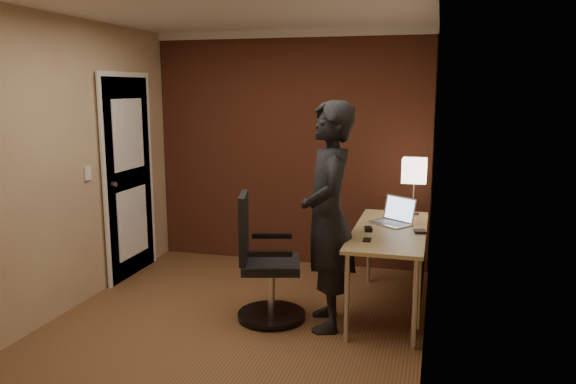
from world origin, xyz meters
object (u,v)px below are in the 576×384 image
object	(u,v)px
desk	(398,244)
mouse	(368,229)
office_chair	(263,266)
wallet	(420,231)
person	(328,217)
laptop	(395,216)
phone	(367,240)
desk_lamp	(414,171)

from	to	relation	value
desk	mouse	bearing A→B (deg)	-156.33
desk	office_chair	distance (m)	1.16
wallet	person	distance (m)	0.81
laptop	wallet	xyz separation A→B (m)	(0.23, -0.27, -0.05)
laptop	office_chair	bearing A→B (deg)	-146.80
office_chair	phone	bearing A→B (deg)	2.24
desk	person	bearing A→B (deg)	-140.91
laptop	phone	xyz separation A→B (m)	(-0.16, -0.63, -0.06)
desk	laptop	distance (m)	0.29
office_chair	wallet	bearing A→B (deg)	17.32
desk_lamp	wallet	world-z (taller)	desk_lamp
mouse	desk	bearing A→B (deg)	10.12
desk_lamp	phone	world-z (taller)	desk_lamp
laptop	wallet	bearing A→B (deg)	-50.12
desk_lamp	phone	distance (m)	1.12
office_chair	person	xyz separation A→B (m)	(0.53, 0.02, 0.45)
desk_lamp	person	distance (m)	1.21
person	office_chair	bearing A→B (deg)	-103.24
desk	desk_lamp	distance (m)	0.81
office_chair	desk	bearing A→B (deg)	22.71
phone	office_chair	xyz separation A→B (m)	(-0.84, -0.03, -0.27)
desk	mouse	world-z (taller)	mouse
desk	wallet	distance (m)	0.23
phone	wallet	distance (m)	0.53
laptop	mouse	bearing A→B (deg)	-120.70
desk_lamp	office_chair	bearing A→B (deg)	-137.98
laptop	mouse	distance (m)	0.38
laptop	person	size ratio (longest dim) A/B	0.23
mouse	phone	size ratio (longest dim) A/B	0.87
wallet	person	size ratio (longest dim) A/B	0.06
desk	desk_lamp	bearing A→B (deg)	81.66
desk_lamp	mouse	world-z (taller)	desk_lamp
phone	laptop	bearing A→B (deg)	72.62
person	phone	bearing A→B (deg)	77.82
laptop	desk	bearing A→B (deg)	-76.53
desk_lamp	laptop	distance (m)	0.53
laptop	person	world-z (taller)	person
mouse	person	size ratio (longest dim) A/B	0.06
desk_lamp	phone	xyz separation A→B (m)	(-0.30, -1.00, -0.41)
desk	desk_lamp	size ratio (longest dim) A/B	2.80
phone	desk	bearing A→B (deg)	59.57
phone	wallet	xyz separation A→B (m)	(0.39, 0.35, 0.01)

